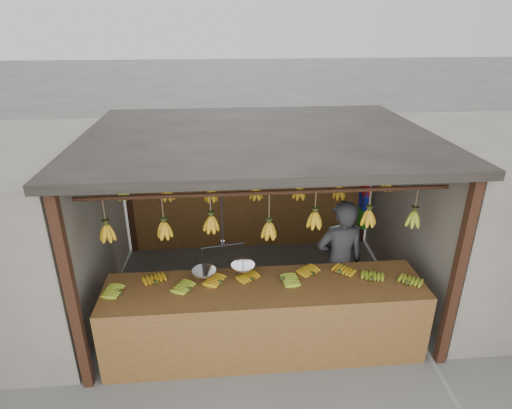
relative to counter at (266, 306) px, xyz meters
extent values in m
plane|color=#5B5B57|center=(0.02, 1.23, -0.72)|extent=(80.00, 80.00, 0.00)
cube|color=black|center=(-1.98, -0.27, 0.43)|extent=(0.10, 0.10, 2.30)
cube|color=black|center=(2.02, -0.27, 0.43)|extent=(0.10, 0.10, 2.30)
cube|color=black|center=(-1.98, 2.73, 0.43)|extent=(0.10, 0.10, 2.30)
cube|color=black|center=(2.02, 2.73, 0.43)|extent=(0.10, 0.10, 2.30)
cube|color=black|center=(0.02, 1.23, 1.63)|extent=(4.30, 3.30, 0.10)
cylinder|color=black|center=(0.02, 0.23, 1.28)|extent=(4.00, 0.05, 0.05)
cylinder|color=black|center=(0.02, 1.23, 1.28)|extent=(4.00, 0.05, 0.05)
cylinder|color=black|center=(0.02, 2.23, 1.28)|extent=(4.00, 0.05, 0.05)
cube|color=brown|center=(0.02, 2.73, 0.18)|extent=(4.00, 0.06, 1.80)
cube|color=slate|center=(3.62, 1.23, 0.43)|extent=(3.00, 3.00, 2.30)
cube|color=brown|center=(0.00, 0.13, 0.14)|extent=(3.67, 0.82, 0.08)
cube|color=brown|center=(0.00, -0.28, -0.27)|extent=(3.67, 0.04, 0.90)
cube|color=black|center=(-1.74, -0.23, -0.31)|extent=(0.07, 0.07, 0.82)
cube|color=black|center=(1.73, -0.23, -0.31)|extent=(0.07, 0.07, 0.82)
cube|color=black|center=(-1.74, 0.49, -0.31)|extent=(0.07, 0.07, 0.82)
cube|color=black|center=(1.73, 0.49, -0.31)|extent=(0.07, 0.07, 0.82)
ellipsoid|color=#92A523|center=(-1.61, 0.11, 0.21)|extent=(0.27, 0.22, 0.06)
ellipsoid|color=#C38F14|center=(-1.24, 0.26, 0.21)|extent=(0.25, 0.29, 0.06)
ellipsoid|color=#92A523|center=(-0.85, 0.09, 0.21)|extent=(0.30, 0.28, 0.06)
ellipsoid|color=#C38F14|center=(-0.50, 0.20, 0.21)|extent=(0.30, 0.27, 0.06)
ellipsoid|color=#C38F14|center=(-0.13, 0.21, 0.21)|extent=(0.29, 0.30, 0.06)
ellipsoid|color=#92A523|center=(0.21, 0.16, 0.21)|extent=(0.26, 0.20, 0.06)
ellipsoid|color=#C38F14|center=(0.59, 0.27, 0.21)|extent=(0.28, 0.30, 0.06)
ellipsoid|color=#C38F14|center=(0.91, 0.26, 0.21)|extent=(0.30, 0.30, 0.06)
ellipsoid|color=#92A523|center=(1.24, 0.09, 0.21)|extent=(0.25, 0.29, 0.06)
ellipsoid|color=#92A523|center=(1.62, -0.03, 0.21)|extent=(0.29, 0.30, 0.06)
ellipsoid|color=#C38F14|center=(-1.68, 0.20, 0.90)|extent=(0.16, 0.16, 0.28)
ellipsoid|color=#C38F14|center=(-1.09, 0.25, 0.88)|extent=(0.16, 0.16, 0.28)
ellipsoid|color=#C38F14|center=(-0.58, 0.25, 0.93)|extent=(0.16, 0.16, 0.28)
ellipsoid|color=#C38F14|center=(0.04, 0.18, 0.86)|extent=(0.16, 0.16, 0.28)
ellipsoid|color=#C38F14|center=(0.55, 0.20, 0.95)|extent=(0.16, 0.16, 0.28)
ellipsoid|color=#C38F14|center=(1.16, 0.22, 0.95)|extent=(0.16, 0.16, 0.28)
ellipsoid|color=#92A523|center=(1.70, 0.26, 0.89)|extent=(0.16, 0.16, 0.28)
ellipsoid|color=#92A523|center=(-1.70, 1.19, 0.96)|extent=(0.16, 0.16, 0.28)
ellipsoid|color=#C38F14|center=(-1.16, 1.27, 0.90)|extent=(0.16, 0.16, 0.28)
ellipsoid|color=#C38F14|center=(-0.59, 1.19, 0.90)|extent=(0.16, 0.16, 0.28)
ellipsoid|color=#C38F14|center=(-0.01, 1.22, 0.89)|extent=(0.16, 0.16, 0.28)
ellipsoid|color=#C38F14|center=(0.58, 1.26, 0.86)|extent=(0.16, 0.16, 0.28)
ellipsoid|color=#C38F14|center=(1.11, 1.22, 0.86)|extent=(0.16, 0.16, 0.28)
ellipsoid|color=#C38F14|center=(1.75, 1.23, 0.95)|extent=(0.16, 0.16, 0.28)
ellipsoid|color=#C38F14|center=(-1.68, 2.18, 0.93)|extent=(0.16, 0.16, 0.28)
ellipsoid|color=#C38F14|center=(-1.14, 2.25, 0.93)|extent=(0.16, 0.16, 0.28)
ellipsoid|color=#C38F14|center=(-0.56, 2.22, 0.93)|extent=(0.16, 0.16, 0.28)
ellipsoid|color=#C38F14|center=(0.05, 2.22, 0.85)|extent=(0.16, 0.16, 0.28)
ellipsoid|color=#92A523|center=(0.59, 2.23, 0.95)|extent=(0.16, 0.16, 0.28)
ellipsoid|color=#C38F14|center=(1.19, 2.18, 0.93)|extent=(0.16, 0.16, 0.28)
ellipsoid|color=#C38F14|center=(1.72, 2.22, 0.88)|extent=(0.16, 0.16, 0.28)
cylinder|color=black|center=(-0.46, 0.23, 0.98)|extent=(0.02, 0.02, 0.61)
cylinder|color=black|center=(-0.46, 0.23, 0.67)|extent=(0.49, 0.11, 0.02)
cylinder|color=silver|center=(-0.69, 0.19, 0.37)|extent=(0.26, 0.26, 0.02)
cylinder|color=silver|center=(-0.24, 0.27, 0.37)|extent=(0.26, 0.26, 0.02)
imported|color=#262628|center=(1.01, 0.63, 0.13)|extent=(0.65, 0.45, 1.70)
cube|color=yellow|center=(1.96, 2.58, 0.73)|extent=(0.08, 0.26, 0.34)
cube|color=red|center=(1.96, 2.58, 0.41)|extent=(0.08, 0.26, 0.34)
cube|color=#1426BF|center=(1.96, 2.58, 0.15)|extent=(0.08, 0.26, 0.34)
cube|color=#199926|center=(1.96, 2.58, -0.19)|extent=(0.08, 0.26, 0.34)
camera|label=1|loc=(-0.47, -3.94, 2.98)|focal=30.00mm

